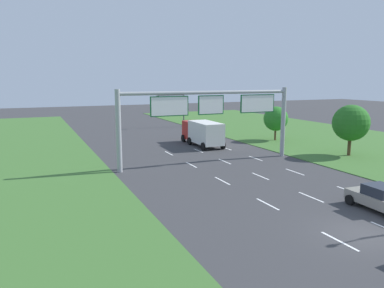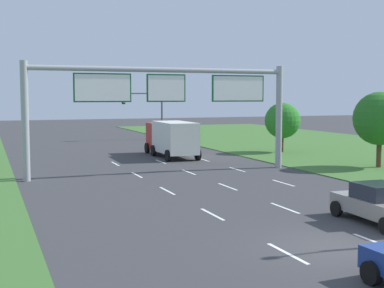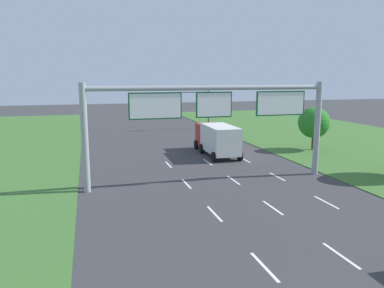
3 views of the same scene
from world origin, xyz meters
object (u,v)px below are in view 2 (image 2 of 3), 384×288
car_lead_silver (380,204)px  sign_gantry (167,96)px  traffic_light_mast (146,106)px  roadside_tree_mid (380,119)px  roadside_tree_far (283,121)px  box_truck (171,137)px

car_lead_silver → sign_gantry: 16.64m
traffic_light_mast → roadside_tree_mid: bearing=-74.1°
roadside_tree_far → roadside_tree_mid: bearing=-84.6°
traffic_light_mast → roadside_tree_far: bearing=-68.1°
roadside_tree_far → sign_gantry: bearing=-148.1°
sign_gantry → roadside_tree_mid: size_ratio=3.28×
sign_gantry → roadside_tree_mid: bearing=-10.7°
roadside_tree_mid → sign_gantry: bearing=169.3°
sign_gantry → traffic_light_mast: (6.24, 26.28, -1.09)m
car_lead_silver → box_truck: bearing=93.1°
car_lead_silver → roadside_tree_mid: (10.99, 12.98, 2.65)m
box_truck → traffic_light_mast: 17.77m
traffic_light_mast → sign_gantry: bearing=-103.4°
box_truck → sign_gantry: bearing=-109.3°
sign_gantry → car_lead_silver: bearing=-77.4°
roadside_tree_far → traffic_light_mast: bearing=111.9°
traffic_light_mast → car_lead_silver: bearing=-93.7°
sign_gantry → box_truck: bearing=69.5°
sign_gantry → roadside_tree_far: sign_gantry is taller
box_truck → sign_gantry: (-3.34, -8.90, 3.35)m
car_lead_silver → box_truck: box_truck is taller
sign_gantry → traffic_light_mast: sign_gantry is taller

